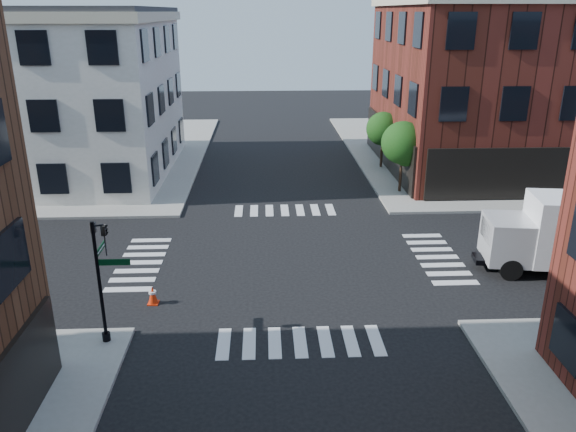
# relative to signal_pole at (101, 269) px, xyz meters

# --- Properties ---
(ground) EXTENTS (120.00, 120.00, 0.00)m
(ground) POSITION_rel_signal_pole_xyz_m (6.72, 6.68, -2.86)
(ground) COLOR black
(ground) RESTS_ON ground
(sidewalk_ne) EXTENTS (30.00, 30.00, 0.15)m
(sidewalk_ne) POSITION_rel_signal_pole_xyz_m (27.72, 27.68, -2.78)
(sidewalk_ne) COLOR gray
(sidewalk_ne) RESTS_ON ground
(sidewalk_nw) EXTENTS (30.00, 30.00, 0.15)m
(sidewalk_nw) POSITION_rel_signal_pole_xyz_m (-14.28, 27.68, -2.78)
(sidewalk_nw) COLOR gray
(sidewalk_nw) RESTS_ON ground
(building_ne) EXTENTS (25.00, 16.00, 12.00)m
(building_ne) POSITION_rel_signal_pole_xyz_m (27.22, 22.68, 3.14)
(building_ne) COLOR #431910
(building_ne) RESTS_ON ground
(building_nw) EXTENTS (22.00, 16.00, 11.00)m
(building_nw) POSITION_rel_signal_pole_xyz_m (-12.28, 22.68, 2.64)
(building_nw) COLOR beige
(building_nw) RESTS_ON ground
(tree_near) EXTENTS (2.69, 2.69, 4.49)m
(tree_near) POSITION_rel_signal_pole_xyz_m (14.28, 16.65, 0.30)
(tree_near) COLOR black
(tree_near) RESTS_ON ground
(tree_far) EXTENTS (2.43, 2.43, 4.07)m
(tree_far) POSITION_rel_signal_pole_xyz_m (14.28, 22.65, 0.02)
(tree_far) COLOR black
(tree_far) RESTS_ON ground
(signal_pole) EXTENTS (1.29, 1.24, 4.60)m
(signal_pole) POSITION_rel_signal_pole_xyz_m (0.00, 0.00, 0.00)
(signal_pole) COLOR black
(signal_pole) RESTS_ON ground
(traffic_cone) EXTENTS (0.45, 0.45, 0.78)m
(traffic_cone) POSITION_rel_signal_pole_xyz_m (1.02, 2.74, -2.48)
(traffic_cone) COLOR red
(traffic_cone) RESTS_ON ground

